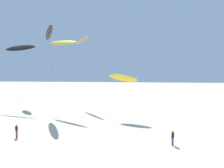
{
  "coord_description": "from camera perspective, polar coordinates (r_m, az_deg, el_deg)",
  "views": [
    {
      "loc": [
        4.81,
        -2.23,
        8.82
      ],
      "look_at": [
        1.97,
        23.72,
        7.13
      ],
      "focal_mm": 40.09,
      "sensor_mm": 36.0,
      "label": 1
    }
  ],
  "objects": [
    {
      "name": "flying_kite_0",
      "position": [
        59.15,
        -6.81,
        9.9
      ],
      "size": [
        5.4,
        9.82,
        16.21
      ],
      "color": "orange",
      "rests_on": "ground"
    },
    {
      "name": "flying_kite_2",
      "position": [
        43.62,
        2.53,
        1.39
      ],
      "size": [
        5.55,
        6.05,
        8.06
      ],
      "color": "yellow",
      "rests_on": "ground"
    },
    {
      "name": "flying_kite_3",
      "position": [
        59.66,
        -20.19,
        7.74
      ],
      "size": [
        8.55,
        7.8,
        14.21
      ],
      "color": "black",
      "rests_on": "ground"
    },
    {
      "name": "flying_kite_4",
      "position": [
        64.15,
        -18.5,
        8.05
      ],
      "size": [
        4.73,
        9.58,
        14.53
      ],
      "color": "black",
      "rests_on": "ground"
    },
    {
      "name": "flying_kite_5",
      "position": [
        52.36,
        -11.19,
        9.25
      ],
      "size": [
        7.88,
        10.65,
        14.83
      ],
      "color": "yellow",
      "rests_on": "ground"
    },
    {
      "name": "flying_kite_6",
      "position": [
        50.07,
        -14.16,
        11.25
      ],
      "size": [
        6.03,
        11.33,
        16.86
      ],
      "color": "black",
      "rests_on": "ground"
    },
    {
      "name": "person_foreground_walker",
      "position": [
        29.87,
        13.67,
        -11.71
      ],
      "size": [
        0.37,
        0.4,
        1.71
      ],
      "color": "#284CA3",
      "rests_on": "ground"
    },
    {
      "name": "person_near_left",
      "position": [
        34.3,
        -20.93,
        -9.83
      ],
      "size": [
        0.48,
        0.29,
        1.71
      ],
      "color": "red",
      "rests_on": "ground"
    }
  ]
}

